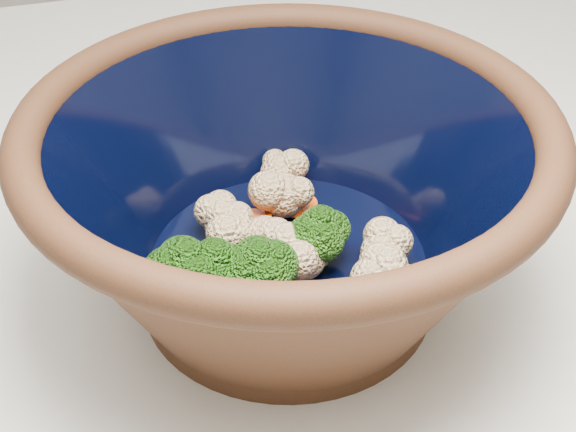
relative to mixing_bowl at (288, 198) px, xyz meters
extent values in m
cylinder|color=black|center=(0.00, 0.00, -0.08)|extent=(0.20, 0.20, 0.01)
torus|color=black|center=(0.00, 0.00, 0.05)|extent=(0.34, 0.34, 0.02)
cylinder|color=black|center=(0.00, 0.00, -0.05)|extent=(0.19, 0.19, 0.00)
cylinder|color=#608442|center=(-0.07, -0.03, -0.04)|extent=(0.01, 0.01, 0.02)
ellipsoid|color=#276312|center=(-0.07, -0.03, -0.01)|extent=(0.05, 0.05, 0.04)
cylinder|color=#608442|center=(0.02, -0.01, -0.04)|extent=(0.01, 0.01, 0.02)
ellipsoid|color=#276312|center=(0.02, -0.01, -0.02)|extent=(0.04, 0.04, 0.03)
cylinder|color=#608442|center=(-0.03, -0.04, -0.04)|extent=(0.01, 0.01, 0.02)
ellipsoid|color=#276312|center=(-0.03, -0.04, -0.02)|extent=(0.04, 0.04, 0.04)
cylinder|color=#608442|center=(-0.06, -0.03, -0.04)|extent=(0.01, 0.01, 0.02)
ellipsoid|color=#276312|center=(-0.06, -0.03, -0.02)|extent=(0.04, 0.04, 0.04)
sphere|color=beige|center=(-0.01, 0.01, -0.03)|extent=(0.03, 0.03, 0.03)
sphere|color=beige|center=(0.01, 0.05, -0.03)|extent=(0.03, 0.03, 0.03)
sphere|color=beige|center=(-0.03, 0.02, -0.03)|extent=(0.03, 0.03, 0.03)
sphere|color=beige|center=(-0.04, 0.03, -0.04)|extent=(0.03, 0.03, 0.03)
sphere|color=beige|center=(0.02, 0.08, -0.03)|extent=(0.03, 0.03, 0.03)
sphere|color=beige|center=(0.06, -0.03, -0.04)|extent=(0.03, 0.03, 0.03)
sphere|color=beige|center=(0.00, -0.02, -0.03)|extent=(0.03, 0.03, 0.03)
sphere|color=beige|center=(0.04, -0.05, -0.03)|extent=(0.03, 0.03, 0.03)
sphere|color=beige|center=(0.05, -0.06, -0.04)|extent=(0.03, 0.03, 0.03)
cylinder|color=#DA4009|center=(-0.02, 0.04, -0.04)|extent=(0.03, 0.03, 0.01)
cylinder|color=#DA4009|center=(0.02, 0.05, -0.04)|extent=(0.03, 0.03, 0.01)
cylinder|color=#DA4009|center=(-0.01, -0.08, -0.04)|extent=(0.02, 0.02, 0.01)
cylinder|color=#DA4009|center=(0.00, -0.01, -0.04)|extent=(0.03, 0.03, 0.01)
cylinder|color=#DA4009|center=(-0.08, -0.02, -0.04)|extent=(0.03, 0.03, 0.01)
cylinder|color=#DA4009|center=(0.00, 0.01, -0.04)|extent=(0.03, 0.03, 0.01)
cylinder|color=#DA4009|center=(-0.02, -0.02, -0.04)|extent=(0.03, 0.03, 0.01)
camera|label=1|loc=(-0.12, -0.40, 0.31)|focal=50.00mm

